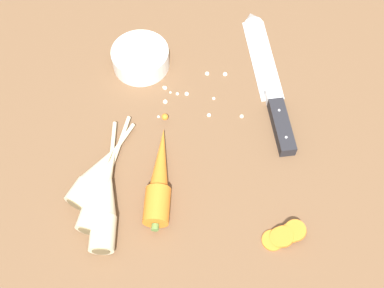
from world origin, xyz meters
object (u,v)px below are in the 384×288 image
at_px(parsnip_front, 95,176).
at_px(prep_bowl, 141,58).
at_px(whole_carrot, 159,178).
at_px(chefs_knife, 267,74).
at_px(parsnip_mid_left, 102,190).
at_px(carrot_slice_stack, 284,235).
at_px(parsnip_mid_right, 106,204).

height_order(parsnip_front, prep_bowl, same).
distance_m(whole_carrot, prep_bowl, 0.26).
bearing_deg(chefs_knife, parsnip_front, -140.18).
height_order(chefs_knife, whole_carrot, whole_carrot).
bearing_deg(parsnip_mid_left, carrot_slice_stack, -10.41).
height_order(whole_carrot, parsnip_mid_right, whole_carrot).
relative_size(parsnip_front, parsnip_mid_left, 0.77).
xyz_separation_m(parsnip_mid_right, carrot_slice_stack, (0.29, -0.03, -0.01)).
relative_size(whole_carrot, carrot_slice_stack, 3.12).
distance_m(parsnip_front, parsnip_mid_left, 0.03).
distance_m(parsnip_front, parsnip_mid_right, 0.06).
relative_size(chefs_knife, prep_bowl, 3.16).
distance_m(parsnip_mid_right, carrot_slice_stack, 0.29).
relative_size(whole_carrot, prep_bowl, 1.98).
bearing_deg(carrot_slice_stack, parsnip_front, 165.92).
bearing_deg(parsnip_mid_right, prep_bowl, 86.22).
height_order(whole_carrot, parsnip_mid_left, whole_carrot).
distance_m(parsnip_mid_left, carrot_slice_stack, 0.30).
bearing_deg(prep_bowl, parsnip_mid_left, -96.28).
bearing_deg(parsnip_mid_left, prep_bowl, 83.72).
bearing_deg(chefs_knife, whole_carrot, -127.35).
height_order(parsnip_front, carrot_slice_stack, parsnip_front).
xyz_separation_m(chefs_knife, parsnip_front, (-0.29, -0.24, 0.01)).
distance_m(chefs_knife, parsnip_front, 0.38).
xyz_separation_m(chefs_knife, whole_carrot, (-0.18, -0.24, 0.01)).
bearing_deg(chefs_knife, prep_bowl, 176.99).
bearing_deg(parsnip_front, parsnip_mid_left, -56.74).
bearing_deg(whole_carrot, prep_bowl, 103.68).
bearing_deg(parsnip_mid_right, whole_carrot, 32.25).
relative_size(parsnip_mid_right, carrot_slice_stack, 3.44).
bearing_deg(parsnip_mid_left, parsnip_front, 123.26).
bearing_deg(whole_carrot, carrot_slice_stack, -21.61).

